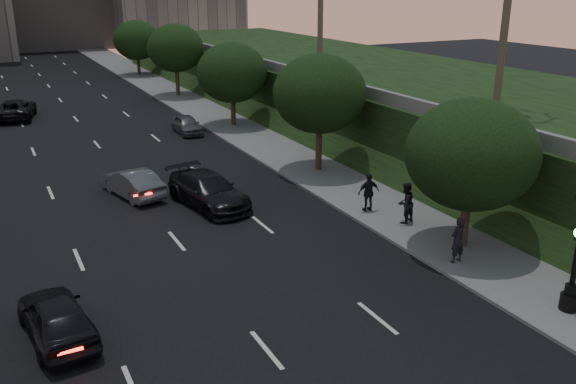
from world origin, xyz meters
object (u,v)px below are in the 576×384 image
sedan_mid_left (133,183)px  sedan_far_left (15,109)px  sedan_near_left (57,317)px  sedan_far_right (187,125)px  sedan_near_right (208,191)px  pedestrian_c (369,192)px  pedestrian_a (458,240)px  pedestrian_b (405,203)px

sedan_mid_left → sedan_far_left: sedan_far_left is taller
sedan_near_left → sedan_far_right: (11.87, 23.85, -0.09)m
sedan_mid_left → sedan_near_right: bearing=119.8°
sedan_far_left → pedestrian_c: size_ratio=3.06×
sedan_near_left → pedestrian_c: 15.21m
pedestrian_a → sedan_near_right: bearing=-67.1°
pedestrian_c → pedestrian_b: bearing=113.4°
sedan_mid_left → sedan_far_right: size_ratio=1.14×
sedan_mid_left → sedan_far_left: bearing=-94.1°
pedestrian_c → pedestrian_a: bearing=95.0°
pedestrian_c → sedan_far_left: bearing=-60.4°
sedan_mid_left → pedestrian_c: (9.32, -7.49, 0.36)m
sedan_far_left → sedan_near_right: size_ratio=1.03×
sedan_near_right → pedestrian_c: 7.74m
sedan_mid_left → pedestrian_a: 16.49m
sedan_near_left → pedestrian_c: size_ratio=2.35×
sedan_far_right → sedan_mid_left: bearing=-118.8°
sedan_near_left → pedestrian_a: size_ratio=2.36×
pedestrian_a → pedestrian_b: 4.26m
sedan_far_left → sedan_near_right: sedan_near_right is taller
sedan_near_right → pedestrian_b: size_ratio=2.92×
sedan_near_left → pedestrian_b: 15.35m
sedan_near_left → sedan_far_right: 26.65m
sedan_near_right → pedestrian_a: size_ratio=2.99×
sedan_far_right → pedestrian_c: pedestrian_c is taller
sedan_near_right → pedestrian_b: pedestrian_b is taller
sedan_far_left → pedestrian_a: (13.16, -36.28, 0.28)m
sedan_mid_left → pedestrian_a: bearing=110.1°
sedan_far_left → pedestrian_c: 32.90m
pedestrian_b → pedestrian_c: pedestrian_b is taller
sedan_far_left → sedan_far_right: sedan_far_left is taller
sedan_near_left → sedan_far_right: bearing=-123.1°
pedestrian_b → sedan_far_right: bearing=-97.0°
sedan_mid_left → sedan_far_right: sedan_mid_left is taller
sedan_far_right → pedestrian_b: pedestrian_b is taller
pedestrian_b → sedan_mid_left: bearing=-59.3°
sedan_near_right → pedestrian_b: bearing=-52.5°
sedan_near_right → pedestrian_a: pedestrian_a is taller
sedan_mid_left → sedan_far_right: 13.56m
sedan_far_left → pedestrian_a: bearing=121.9°
sedan_near_right → sedan_far_left: bearing=94.9°
pedestrian_b → pedestrian_c: bearing=-88.1°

